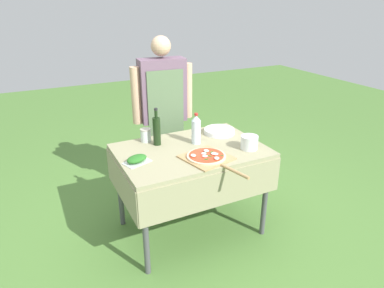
{
  "coord_description": "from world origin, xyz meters",
  "views": [
    {
      "loc": [
        -1.11,
        -2.25,
        1.89
      ],
      "look_at": [
        0.01,
        0.0,
        0.82
      ],
      "focal_mm": 32.0,
      "sensor_mm": 36.0,
      "label": 1
    }
  ],
  "objects_px": {
    "oil_bottle": "(157,130)",
    "water_bottle": "(196,129)",
    "herb_container": "(137,159)",
    "mixing_tub": "(249,142)",
    "prep_table": "(191,159)",
    "person_cook": "(163,106)",
    "sauce_jar": "(146,136)",
    "plate_stack": "(219,131)",
    "pizza_on_peel": "(208,157)"
  },
  "relations": [
    {
      "from": "prep_table",
      "to": "herb_container",
      "type": "distance_m",
      "value": 0.48
    },
    {
      "from": "water_bottle",
      "to": "herb_container",
      "type": "xyz_separation_m",
      "value": [
        -0.56,
        -0.13,
        -0.1
      ]
    },
    {
      "from": "prep_table",
      "to": "mixing_tub",
      "type": "relative_size",
      "value": 8.53
    },
    {
      "from": "prep_table",
      "to": "oil_bottle",
      "type": "bearing_deg",
      "value": 135.73
    },
    {
      "from": "prep_table",
      "to": "pizza_on_peel",
      "type": "distance_m",
      "value": 0.25
    },
    {
      "from": "oil_bottle",
      "to": "herb_container",
      "type": "xyz_separation_m",
      "value": [
        -0.26,
        -0.25,
        -0.1
      ]
    },
    {
      "from": "prep_table",
      "to": "sauce_jar",
      "type": "distance_m",
      "value": 0.43
    },
    {
      "from": "water_bottle",
      "to": "sauce_jar",
      "type": "distance_m",
      "value": 0.43
    },
    {
      "from": "person_cook",
      "to": "water_bottle",
      "type": "relative_size",
      "value": 6.05
    },
    {
      "from": "prep_table",
      "to": "plate_stack",
      "type": "bearing_deg",
      "value": 27.25
    },
    {
      "from": "sauce_jar",
      "to": "prep_table",
      "type": "bearing_deg",
      "value": -48.77
    },
    {
      "from": "pizza_on_peel",
      "to": "water_bottle",
      "type": "bearing_deg",
      "value": 65.5
    },
    {
      "from": "oil_bottle",
      "to": "sauce_jar",
      "type": "xyz_separation_m",
      "value": [
        -0.06,
        0.1,
        -0.08
      ]
    },
    {
      "from": "mixing_tub",
      "to": "plate_stack",
      "type": "bearing_deg",
      "value": 95.7
    },
    {
      "from": "person_cook",
      "to": "water_bottle",
      "type": "distance_m",
      "value": 0.61
    },
    {
      "from": "oil_bottle",
      "to": "water_bottle",
      "type": "bearing_deg",
      "value": -21.54
    },
    {
      "from": "herb_container",
      "to": "oil_bottle",
      "type": "bearing_deg",
      "value": 44.24
    },
    {
      "from": "oil_bottle",
      "to": "water_bottle",
      "type": "distance_m",
      "value": 0.32
    },
    {
      "from": "water_bottle",
      "to": "oil_bottle",
      "type": "bearing_deg",
      "value": 158.46
    },
    {
      "from": "pizza_on_peel",
      "to": "sauce_jar",
      "type": "distance_m",
      "value": 0.61
    },
    {
      "from": "herb_container",
      "to": "sauce_jar",
      "type": "relative_size",
      "value": 1.98
    },
    {
      "from": "oil_bottle",
      "to": "water_bottle",
      "type": "height_order",
      "value": "oil_bottle"
    },
    {
      "from": "oil_bottle",
      "to": "sauce_jar",
      "type": "relative_size",
      "value": 2.79
    },
    {
      "from": "herb_container",
      "to": "mixing_tub",
      "type": "bearing_deg",
      "value": -10.15
    },
    {
      "from": "water_bottle",
      "to": "mixing_tub",
      "type": "distance_m",
      "value": 0.44
    },
    {
      "from": "pizza_on_peel",
      "to": "water_bottle",
      "type": "relative_size",
      "value": 2.32
    },
    {
      "from": "pizza_on_peel",
      "to": "plate_stack",
      "type": "xyz_separation_m",
      "value": [
        0.35,
        0.42,
        0.01
      ]
    },
    {
      "from": "prep_table",
      "to": "plate_stack",
      "type": "relative_size",
      "value": 4.28
    },
    {
      "from": "sauce_jar",
      "to": "herb_container",
      "type": "bearing_deg",
      "value": -118.84
    },
    {
      "from": "mixing_tub",
      "to": "prep_table",
      "type": "bearing_deg",
      "value": 154.09
    },
    {
      "from": "water_bottle",
      "to": "mixing_tub",
      "type": "height_order",
      "value": "water_bottle"
    },
    {
      "from": "pizza_on_peel",
      "to": "oil_bottle",
      "type": "relative_size",
      "value": 1.95
    },
    {
      "from": "plate_stack",
      "to": "water_bottle",
      "type": "bearing_deg",
      "value": -159.0
    },
    {
      "from": "herb_container",
      "to": "plate_stack",
      "type": "height_order",
      "value": "herb_container"
    },
    {
      "from": "oil_bottle",
      "to": "plate_stack",
      "type": "height_order",
      "value": "oil_bottle"
    },
    {
      "from": "water_bottle",
      "to": "herb_container",
      "type": "bearing_deg",
      "value": -166.72
    },
    {
      "from": "mixing_tub",
      "to": "plate_stack",
      "type": "height_order",
      "value": "mixing_tub"
    },
    {
      "from": "herb_container",
      "to": "mixing_tub",
      "type": "height_order",
      "value": "mixing_tub"
    },
    {
      "from": "water_bottle",
      "to": "person_cook",
      "type": "bearing_deg",
      "value": 94.24
    },
    {
      "from": "oil_bottle",
      "to": "herb_container",
      "type": "height_order",
      "value": "oil_bottle"
    },
    {
      "from": "prep_table",
      "to": "plate_stack",
      "type": "distance_m",
      "value": 0.44
    },
    {
      "from": "person_cook",
      "to": "pizza_on_peel",
      "type": "bearing_deg",
      "value": 94.11
    },
    {
      "from": "prep_table",
      "to": "sauce_jar",
      "type": "bearing_deg",
      "value": 131.23
    },
    {
      "from": "prep_table",
      "to": "herb_container",
      "type": "bearing_deg",
      "value": -174.33
    },
    {
      "from": "person_cook",
      "to": "sauce_jar",
      "type": "bearing_deg",
      "value": 55.67
    },
    {
      "from": "mixing_tub",
      "to": "oil_bottle",
      "type": "bearing_deg",
      "value": 147.07
    },
    {
      "from": "prep_table",
      "to": "water_bottle",
      "type": "xyz_separation_m",
      "value": [
        0.09,
        0.08,
        0.22
      ]
    },
    {
      "from": "person_cook",
      "to": "oil_bottle",
      "type": "distance_m",
      "value": 0.55
    },
    {
      "from": "mixing_tub",
      "to": "sauce_jar",
      "type": "distance_m",
      "value": 0.86
    },
    {
      "from": "pizza_on_peel",
      "to": "sauce_jar",
      "type": "relative_size",
      "value": 5.45
    }
  ]
}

